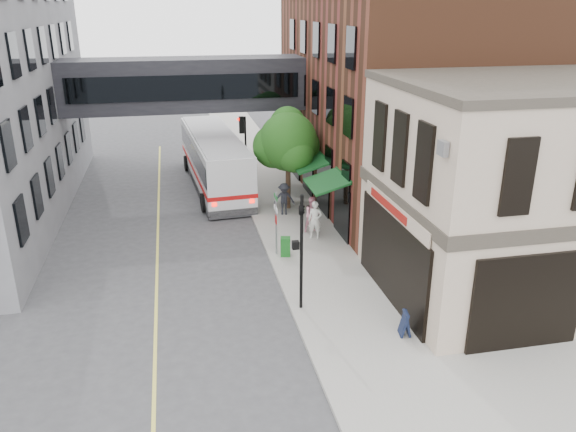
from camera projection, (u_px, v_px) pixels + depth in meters
name	position (u px, v px, depth m)	size (l,w,h in m)	color
ground	(303.00, 341.00, 19.43)	(120.00, 120.00, 0.00)	#38383A
sidewalk_main	(281.00, 203.00, 32.60)	(4.00, 60.00, 0.15)	gray
corner_building	(520.00, 191.00, 21.48)	(10.19, 8.12, 8.45)	tan
brick_building	(412.00, 76.00, 32.59)	(13.76, 18.00, 14.00)	#552D1A
skyway_bridge	(184.00, 84.00, 33.03)	(14.00, 3.18, 3.00)	black
traffic_signal_near	(301.00, 239.00, 20.28)	(0.44, 0.22, 4.60)	black
traffic_signal_far	(243.00, 138.00, 33.86)	(0.53, 0.28, 4.50)	black
street_sign_pole	(276.00, 218.00, 25.23)	(0.08, 0.75, 3.00)	gray
street_tree	(287.00, 141.00, 30.57)	(3.80, 3.20, 5.60)	#382619
lane_marking	(158.00, 241.00, 27.63)	(0.12, 40.00, 0.01)	#D8CC4C
bus	(214.00, 158.00, 35.26)	(3.71, 12.58, 3.34)	silver
pedestrian_a	(315.00, 220.00, 27.30)	(0.68, 0.45, 1.87)	silver
pedestrian_b	(313.00, 215.00, 28.05)	(0.89, 0.69, 1.83)	pink
pedestrian_c	(284.00, 199.00, 30.39)	(1.14, 0.66, 1.77)	black
newspaper_box	(285.00, 247.00, 25.51)	(0.44, 0.39, 0.89)	#145719
sandwich_board	(405.00, 323.00, 19.38)	(0.32, 0.50, 0.89)	#101832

